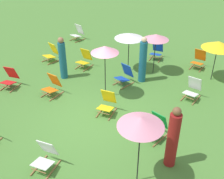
{
  "coord_description": "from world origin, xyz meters",
  "views": [
    {
      "loc": [
        4.02,
        -6.05,
        5.64
      ],
      "look_at": [
        0.0,
        1.2,
        0.5
      ],
      "focal_mm": 44.34,
      "sensor_mm": 36.0,
      "label": 1
    }
  ],
  "objects": [
    {
      "name": "umbrella_1",
      "position": [
        -0.55,
        3.63,
        1.57
      ],
      "size": [
        1.2,
        1.2,
        1.68
      ],
      "color": "black",
      "rests_on": "ground"
    },
    {
      "name": "deckchair_5",
      "position": [
        2.07,
        0.18,
        0.37
      ],
      "size": [
        0.65,
        0.85,
        0.83
      ],
      "rotation": [
        0.0,
        0.0,
        -0.25
      ],
      "color": "olive",
      "rests_on": "ground"
    },
    {
      "name": "deckchair_9",
      "position": [
        -3.95,
        0.18,
        0.37
      ],
      "size": [
        0.61,
        0.83,
        0.83
      ],
      "rotation": [
        0.0,
        0.0,
        0.18
      ],
      "color": "olive",
      "rests_on": "ground"
    },
    {
      "name": "deckchair_10",
      "position": [
        -0.01,
        -2.35,
        0.37
      ],
      "size": [
        0.57,
        0.81,
        0.83
      ],
      "rotation": [
        0.0,
        0.0,
        0.12
      ],
      "color": "olive",
      "rests_on": "ground"
    },
    {
      "name": "umbrella_0",
      "position": [
        0.48,
        3.96,
        1.62
      ],
      "size": [
        1.04,
        1.04,
        1.73
      ],
      "color": "black",
      "rests_on": "ground"
    },
    {
      "name": "person_0",
      "position": [
        -2.59,
        1.79,
        0.85
      ],
      "size": [
        0.4,
        0.4,
        1.76
      ],
      "rotation": [
        0.0,
        0.0,
        5.27
      ],
      "color": "#195972",
      "rests_on": "ground"
    },
    {
      "name": "deckchair_12",
      "position": [
        -2.16,
        0.54,
        0.37
      ],
      "size": [
        0.54,
        0.8,
        0.83
      ],
      "rotation": [
        0.0,
        0.0,
        -0.08
      ],
      "color": "olive",
      "rests_on": "ground"
    },
    {
      "name": "deckchair_4",
      "position": [
        0.07,
        5.38,
        0.37
      ],
      "size": [
        0.55,
        0.8,
        0.83
      ],
      "rotation": [
        0.0,
        0.0,
        0.1
      ],
      "color": "olive",
      "rests_on": "ground"
    },
    {
      "name": "deckchair_11",
      "position": [
        0.18,
        0.54,
        0.37
      ],
      "size": [
        0.57,
        0.82,
        0.83
      ],
      "rotation": [
        0.0,
        0.0,
        0.13
      ],
      "color": "olive",
      "rests_on": "ground"
    },
    {
      "name": "ground_plane",
      "position": [
        0.0,
        0.0,
        0.0
      ],
      "size": [
        40.0,
        40.0,
        0.0
      ],
      "primitive_type": "plane",
      "color": "#477A33"
    },
    {
      "name": "deckchair_0",
      "position": [
        -2.38,
        3.0,
        0.37
      ],
      "size": [
        0.51,
        0.78,
        0.83
      ],
      "rotation": [
        0.0,
        0.0,
        -0.04
      ],
      "color": "olive",
      "rests_on": "ground"
    },
    {
      "name": "deckchair_3",
      "position": [
        -4.06,
        2.8,
        0.37
      ],
      "size": [
        0.66,
        0.86,
        0.83
      ],
      "rotation": [
        0.0,
        0.0,
        -0.26
      ],
      "color": "olive",
      "rests_on": "ground"
    },
    {
      "name": "deckchair_2",
      "position": [
        -0.18,
        2.55,
        0.37
      ],
      "size": [
        0.67,
        0.86,
        0.83
      ],
      "rotation": [
        0.0,
        0.0,
        -0.29
      ],
      "color": "olive",
      "rests_on": "ground"
    },
    {
      "name": "deckchair_1",
      "position": [
        2.02,
        5.38,
        0.37
      ],
      "size": [
        0.53,
        0.79,
        0.83
      ],
      "rotation": [
        0.0,
        0.0,
        -0.07
      ],
      "color": "olive",
      "rests_on": "ground"
    },
    {
      "name": "deckchair_8",
      "position": [
        2.45,
        2.81,
        0.37
      ],
      "size": [
        0.57,
        0.81,
        0.83
      ],
      "rotation": [
        0.0,
        0.0,
        -0.13
      ],
      "color": "olive",
      "rests_on": "ground"
    },
    {
      "name": "deckchair_7",
      "position": [
        -4.52,
        5.54,
        0.37
      ],
      "size": [
        0.63,
        0.84,
        0.83
      ],
      "rotation": [
        0.0,
        0.0,
        -0.21
      ],
      "color": "olive",
      "rests_on": "ground"
    },
    {
      "name": "umbrella_3",
      "position": [
        2.27,
        -1.61,
        1.87
      ],
      "size": [
        1.06,
        1.06,
        1.99
      ],
      "color": "black",
      "rests_on": "ground"
    },
    {
      "name": "umbrella_2",
      "position": [
        2.79,
        4.58,
        1.52
      ],
      "size": [
        1.25,
        1.25,
        1.66
      ],
      "color": "black",
      "rests_on": "ground"
    },
    {
      "name": "person_2",
      "position": [
        2.8,
        -0.66,
        0.88
      ],
      "size": [
        0.41,
        0.41,
        1.85
      ],
      "rotation": [
        0.0,
        0.0,
        1.05
      ],
      "color": "maroon",
      "rests_on": "ground"
    },
    {
      "name": "umbrella_4",
      "position": [
        -0.38,
        1.38,
        1.88
      ],
      "size": [
        0.97,
        0.97,
        2.01
      ],
      "color": "black",
      "rests_on": "ground"
    },
    {
      "name": "person_1",
      "position": [
        0.33,
        3.1,
        0.9
      ],
      "size": [
        0.41,
        0.41,
        1.88
      ],
      "rotation": [
        0.0,
        0.0,
        0.57
      ],
      "color": "#195972",
      "rests_on": "ground"
    }
  ]
}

